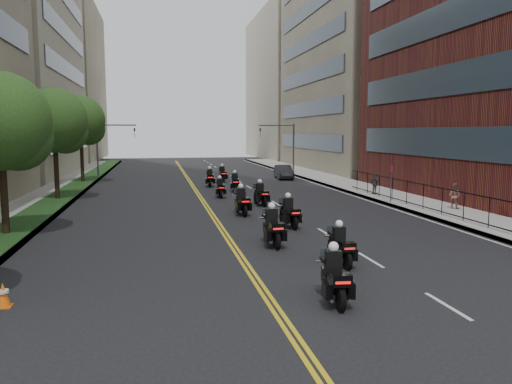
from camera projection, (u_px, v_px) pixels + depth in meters
ground at (336, 314)px, 12.95m from camera, size 160.00×160.00×0.00m
sidewalk_right at (369, 190)px, 39.60m from camera, size 4.00×90.00×0.15m
sidewalk_left at (49, 198)px, 34.96m from camera, size 4.00×90.00×0.15m
grass_strip at (61, 197)px, 35.10m from camera, size 2.00×90.00×0.04m
building_right_tan at (367, 49)px, 62.04m from camera, size 15.11×28.00×30.00m
building_right_far at (299, 86)px, 91.49m from camera, size 15.00×28.00×26.00m
building_left_far at (48, 82)px, 83.07m from camera, size 16.00×28.00×26.00m
iron_fence at (453, 203)px, 26.65m from camera, size 0.05×28.00×1.50m
street_trees at (38, 124)px, 28.31m from camera, size 4.40×38.40×7.98m
traffic_signal_right at (285, 141)px, 55.24m from camera, size 4.09×0.20×5.60m
traffic_signal_left at (107, 142)px, 51.55m from camera, size 4.09×0.20×5.60m
motorcycle_0 at (334, 279)px, 13.80m from camera, size 0.65×2.28×1.69m
motorcycle_1 at (340, 248)px, 17.68m from camera, size 0.50×2.16×1.60m
motorcycle_2 at (272, 229)px, 20.71m from camera, size 0.56×2.43×1.80m
motorcycle_3 at (289, 214)px, 24.70m from camera, size 0.64×2.32×1.71m
motorcycle_4 at (242, 202)px, 28.40m from camera, size 0.62×2.42×1.78m
motorcycle_5 at (261, 195)px, 32.04m from camera, size 0.67×2.27×1.68m
motorcycle_6 at (220, 189)px, 35.96m from camera, size 0.49×2.13×1.58m
motorcycle_7 at (235, 183)px, 39.46m from camera, size 0.60×2.29×1.69m
motorcycle_8 at (210, 179)px, 43.02m from camera, size 0.57×2.38×1.75m
motorcycle_9 at (222, 175)px, 47.23m from camera, size 0.54×2.29×1.69m
parked_sedan at (284, 172)px, 50.09m from camera, size 1.81×4.31×1.39m
pedestrian_b at (455, 196)px, 29.77m from camera, size 0.86×0.92×1.51m
pedestrian_c at (375, 184)px, 36.54m from camera, size 0.64×0.99×1.56m
traffic_cone at (3, 295)px, 13.46m from camera, size 0.40×0.40×0.67m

